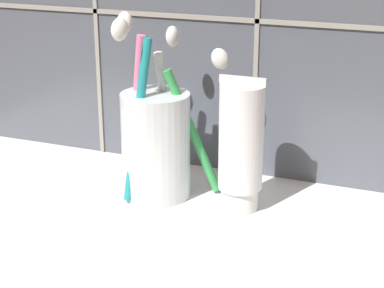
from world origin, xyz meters
The scene contains 3 objects.
sink_counter centered at (0.00, 0.00, 1.00)cm, with size 77.02×31.93×2.00cm, color white.
toothbrush_cup centered at (-5.85, 6.46, 8.03)cm, with size 12.17×9.43×19.02cm.
toothpaste_tube centered at (3.25, 6.39, 8.70)cm, with size 4.58×4.36×13.57cm.
Camera 1 is at (20.26, -49.62, 30.22)cm, focal length 60.00 mm.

